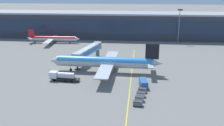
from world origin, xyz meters
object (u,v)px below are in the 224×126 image
at_px(main_airliner, 105,62).
at_px(baggage_cart_1, 139,99).
at_px(baggage_cart_2, 141,94).
at_px(baggage_cart_0, 138,103).
at_px(lavatory_truck, 143,83).
at_px(fuel_tanker, 62,76).
at_px(baggage_cart_4, 143,87).
at_px(commuter_jet_far, 53,38).
at_px(baggage_cart_3, 142,90).

bearing_deg(main_airliner, baggage_cart_1, -62.05).
bearing_deg(baggage_cart_2, baggage_cart_0, -98.44).
relative_size(lavatory_truck, baggage_cart_2, 2.12).
relative_size(fuel_tanker, baggage_cart_0, 3.85).
height_order(fuel_tanker, baggage_cart_1, fuel_tanker).
xyz_separation_m(baggage_cart_0, baggage_cart_4, (1.88, 12.66, 0.00)).
bearing_deg(baggage_cart_2, main_airliner, 122.21).
relative_size(lavatory_truck, baggage_cart_4, 2.12).
xyz_separation_m(baggage_cart_1, commuter_jet_far, (-49.41, 73.73, 1.88)).
height_order(baggage_cart_0, baggage_cart_2, same).
relative_size(baggage_cart_0, baggage_cart_4, 1.00).
distance_m(lavatory_truck, baggage_cart_2, 8.25).
distance_m(baggage_cart_1, baggage_cart_3, 6.40).
xyz_separation_m(baggage_cart_0, baggage_cart_3, (1.41, 9.50, 0.00)).
bearing_deg(baggage_cart_4, baggage_cart_3, -98.44).
distance_m(baggage_cart_0, baggage_cart_1, 3.20).
distance_m(main_airliner, baggage_cart_1, 28.28).
relative_size(baggage_cart_0, baggage_cart_2, 1.00).
bearing_deg(baggage_cart_2, baggage_cart_1, -98.44).
bearing_deg(baggage_cart_3, baggage_cart_4, 81.56).
bearing_deg(commuter_jet_far, baggage_cart_1, -56.17).
bearing_deg(commuter_jet_far, fuel_tanker, -69.56).
height_order(lavatory_truck, baggage_cart_3, lavatory_truck).
bearing_deg(baggage_cart_1, commuter_jet_far, 123.83).
bearing_deg(lavatory_truck, baggage_cart_4, -91.13).
xyz_separation_m(baggage_cart_0, baggage_cart_1, (0.47, 3.17, 0.00)).
bearing_deg(baggage_cart_3, main_airliner, 127.36).
bearing_deg(baggage_cart_2, baggage_cart_4, 81.56).
relative_size(baggage_cart_2, baggage_cart_3, 1.00).
xyz_separation_m(baggage_cart_3, commuter_jet_far, (-50.35, 67.40, 1.88)).
xyz_separation_m(baggage_cart_2, baggage_cart_3, (0.47, 3.17, 0.00)).
height_order(baggage_cart_0, baggage_cart_4, same).
height_order(baggage_cart_2, baggage_cart_3, same).
distance_m(baggage_cart_0, commuter_jet_far, 91.16).
xyz_separation_m(fuel_tanker, lavatory_truck, (28.70, -2.95, -0.32)).
xyz_separation_m(lavatory_truck, baggage_cart_4, (-0.04, -1.84, -0.64)).
relative_size(baggage_cart_0, baggage_cart_3, 1.00).
xyz_separation_m(lavatory_truck, baggage_cart_2, (-0.98, -8.17, -0.64)).
distance_m(fuel_tanker, lavatory_truck, 28.85).
bearing_deg(baggage_cart_4, fuel_tanker, 170.52).
relative_size(fuel_tanker, commuter_jet_far, 0.35).
bearing_deg(main_airliner, baggage_cart_4, -46.41).
bearing_deg(commuter_jet_far, main_airliner, -53.47).
height_order(fuel_tanker, baggage_cart_3, fuel_tanker).
relative_size(baggage_cart_3, baggage_cart_4, 1.00).
relative_size(main_airliner, commuter_jet_far, 1.42).
xyz_separation_m(baggage_cart_2, baggage_cart_4, (0.94, 6.33, 0.00)).
bearing_deg(lavatory_truck, baggage_cart_2, -96.81).
relative_size(lavatory_truck, commuter_jet_far, 0.19).
relative_size(main_airliner, fuel_tanker, 4.09).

